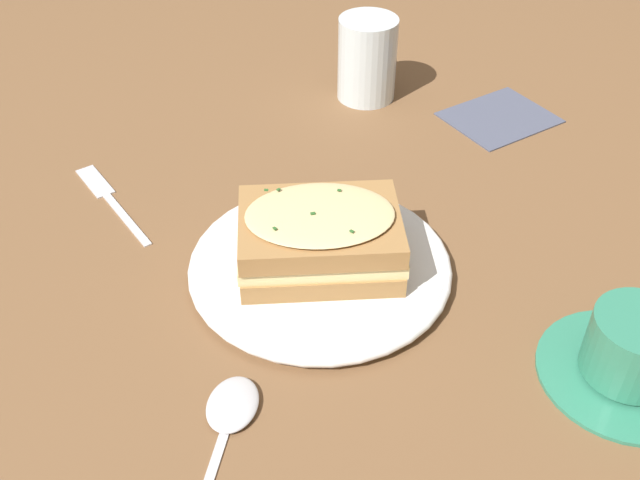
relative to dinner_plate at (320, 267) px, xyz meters
name	(u,v)px	position (x,y,z in m)	size (l,w,h in m)	color
ground_plane	(296,261)	(-0.02, 0.03, -0.01)	(2.40, 2.40, 0.00)	brown
dinner_plate	(320,267)	(0.00, 0.00, 0.00)	(0.27, 0.27, 0.02)	white
sandwich	(320,238)	(0.00, 0.00, 0.04)	(0.18, 0.14, 0.07)	#A37542
teacup_with_saucer	(633,354)	(0.22, -0.20, 0.02)	(0.15, 0.15, 0.07)	#338466
water_glass	(367,59)	(0.16, 0.33, 0.05)	(0.08, 0.08, 0.11)	silver
fork	(106,194)	(-0.20, 0.20, -0.01)	(0.07, 0.17, 0.00)	silver
spoon	(230,414)	(-0.12, -0.15, -0.01)	(0.10, 0.17, 0.01)	silver
napkin	(499,117)	(0.31, 0.23, -0.01)	(0.13, 0.11, 0.00)	#4C5166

